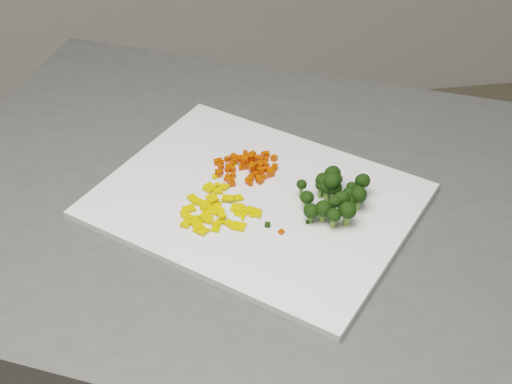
{
  "coord_description": "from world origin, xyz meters",
  "views": [
    {
      "loc": [
        0.18,
        -0.45,
        1.53
      ],
      "look_at": [
        0.29,
        0.3,
        0.92
      ],
      "focal_mm": 50.0,
      "sensor_mm": 36.0,
      "label": 1
    }
  ],
  "objects": [
    {
      "name": "pepper_chunk_16",
      "position": [
        0.22,
        0.29,
        0.91
      ],
      "size": [
        0.02,
        0.02,
        0.01
      ],
      "primitive_type": "cube",
      "rotation": [
        0.04,
        0.14,
        1.14
      ],
      "color": "#D5A40B",
      "rests_on": "pepper_pile"
    },
    {
      "name": "carrot_cube_51",
      "position": [
        0.28,
        0.33,
        0.91
      ],
      "size": [
        0.01,
        0.01,
        0.01
      ],
      "primitive_type": "cube",
      "rotation": [
        0.0,
        0.0,
        0.34
      ],
      "color": "#C62F02",
      "rests_on": "carrot_pile"
    },
    {
      "name": "pepper_chunk_7",
      "position": [
        0.28,
        0.26,
        0.91
      ],
      "size": [
        0.02,
        0.02,
        0.01
      ],
      "primitive_type": "cube",
      "rotation": [
        0.1,
        0.09,
        2.85
      ],
      "color": "#D5A40B",
      "rests_on": "pepper_pile"
    },
    {
      "name": "pepper_chunk_29",
      "position": [
        0.24,
        0.32,
        0.91
      ],
      "size": [
        0.01,
        0.01,
        0.01
      ],
      "primitive_type": "cube",
      "rotation": [
        0.04,
        0.15,
        3.07
      ],
      "color": "#D5A40B",
      "rests_on": "pepper_pile"
    },
    {
      "name": "carrot_cube_15",
      "position": [
        0.32,
        0.35,
        0.92
      ],
      "size": [
        0.01,
        0.01,
        0.01
      ],
      "primitive_type": "cube",
      "rotation": [
        0.0,
        0.0,
        1.75
      ],
      "color": "#C62F02",
      "rests_on": "carrot_pile"
    },
    {
      "name": "pepper_chunk_28",
      "position": [
        0.19,
        0.29,
        0.91
      ],
      "size": [
        0.02,
        0.02,
        0.01
      ],
      "primitive_type": "cube",
      "rotation": [
        0.01,
        -0.06,
        0.22
      ],
      "color": "#D5A40B",
      "rests_on": "pepper_pile"
    },
    {
      "name": "carrot_cube_23",
      "position": [
        0.27,
        0.39,
        0.92
      ],
      "size": [
        0.01,
        0.01,
        0.01
      ],
      "primitive_type": "cube",
      "rotation": [
        0.0,
        0.0,
        0.37
      ],
      "color": "#C62F02",
      "rests_on": "carrot_pile"
    },
    {
      "name": "carrot_cube_65",
      "position": [
        0.31,
        0.35,
        0.91
      ],
      "size": [
        0.01,
        0.01,
        0.01
      ],
      "primitive_type": "cube",
      "rotation": [
        0.0,
        0.0,
        2.23
      ],
      "color": "#C62F02",
      "rests_on": "carrot_pile"
    },
    {
      "name": "carrot_cube_4",
      "position": [
        0.29,
        0.38,
        0.92
      ],
      "size": [
        0.01,
        0.01,
        0.01
      ],
      "primitive_type": "cube",
      "rotation": [
        0.0,
        0.0,
        2.69
      ],
      "color": "#C62F02",
      "rests_on": "carrot_pile"
    },
    {
      "name": "carrot_cube_54",
      "position": [
        0.32,
        0.36,
        0.91
      ],
      "size": [
        0.01,
        0.01,
        0.01
      ],
      "primitive_type": "cube",
      "rotation": [
        0.0,
        0.0,
        1.66
      ],
      "color": "#C62F02",
      "rests_on": "carrot_pile"
    },
    {
      "name": "carrot_cube_3",
      "position": [
        0.29,
        0.34,
        0.91
      ],
      "size": [
        0.01,
        0.01,
        0.01
      ],
      "primitive_type": "cube",
      "rotation": [
        0.0,
        0.0,
        1.68
      ],
      "color": "#C62F02",
      "rests_on": "carrot_pile"
    },
    {
      "name": "carrot_cube_45",
      "position": [
        0.32,
        0.35,
        0.91
      ],
      "size": [
        0.01,
        0.01,
        0.01
      ],
      "primitive_type": "cube",
      "rotation": [
        0.0,
        0.0,
        1.62
      ],
      "color": "#C62F02",
      "rests_on": "carrot_pile"
    },
    {
      "name": "broccoli_floret_16",
      "position": [
        0.42,
        0.27,
        0.92
      ],
      "size": [
        0.02,
        0.02,
        0.02
      ],
      "primitive_type": null,
      "color": "black",
      "rests_on": "broccoli_pile"
    },
    {
      "name": "carrot_cube_50",
      "position": [
        0.31,
        0.37,
        0.91
      ],
      "size": [
        0.01,
        0.01,
        0.01
      ],
      "primitive_type": "cube",
      "rotation": [
        0.0,
        0.0,
        3.05
      ],
      "color": "#C62F02",
      "rests_on": "carrot_pile"
    },
    {
      "name": "broccoli_floret_11",
      "position": [
        0.42,
        0.27,
        0.92
      ],
      "size": [
        0.02,
        0.02,
        0.03
      ],
      "primitive_type": null,
      "color": "black",
      "rests_on": "broccoli_pile"
    },
    {
      "name": "carrot_cube_58",
      "position": [
        0.3,
        0.35,
        0.91
      ],
      "size": [
        0.01,
        0.01,
        0.01
      ],
      "primitive_type": "cube",
      "rotation": [
        0.0,
        0.0,
        0.93
      ],
      "color": "#C62F02",
      "rests_on": "carrot_pile"
    },
    {
      "name": "broccoli_floret_22",
      "position": [
        0.41,
        0.27,
        0.92
      ],
      "size": [
        0.03,
        0.03,
        0.02
      ],
      "primitive_type": null,
      "color": "black",
      "rests_on": "broccoli_pile"
    },
    {
      "name": "cutting_board",
      "position": [
        0.29,
        0.3,
        0.91
      ],
      "size": [
        0.52,
        0.51,
        0.01
      ],
      "primitive_type": "cube",
      "rotation": [
        0.0,
        0.0,
        -0.69
      ],
      "color": "white",
      "rests_on": "counter_block"
    },
    {
      "name": "carrot_cube_69",
      "position": [
        0.29,
        0.39,
        0.91
      ],
      "size": [
        0.01,
        0.01,
        0.01
      ],
      "primitive_type": "cube",
      "rotation": [
        0.0,
        0.0,
        0.22
      ],
      "color": "#C62F02",
      "rests_on": "carrot_pile"
    },
    {
      "name": "broccoli_floret_21",
      "position": [
        0.35,
        0.24,
        0.92
      ],
      "size": [
        0.03,
        0.03,
        0.03
      ],
      "primitive_type": null,
      "color": "black",
      "rests_on": "broccoli_pile"
    },
    {
      "name": "broccoli_floret_15",
      "position": [
        0.35,
        0.27,
        0.92
      ],
      "size": [
        0.03,
        0.03,
        0.03
      ],
      "primitive_type": null,
      "color": "black",
      "rests_on": "broccoli_pile"
    },
    {
      "name": "pepper_chunk_26",
      "position": [
        0.25,
        0.25,
        0.91
      ],
      "size": [
        0.02,
        0.02,
        0.01
      ],
      "primitive_type": "cube",
      "rotation": [
        0.15,
        0.14,
        0.73
      ],
      "color": "#D5A40B",
      "rests_on": "pepper_pile"
    },
    {
      "name": "pepper_chunk_6",
      "position": [
        0.23,
        0.25,
        0.91
      ],
      "size": [
        0.02,
        0.02,
        0.01
      ],
      "primitive_type": "cube",
      "rotation": [
        -0.14,
        0.14,
        0.64
      ],
      "color": "#D5A40B",
      "rests_on": "pepper_pile"
    },
    {
      "name": "stray_bit_4",
      "position": [
        0.31,
        0.22,
        0.91
      ],
      "size": [
        0.01,
        0.01,
        0.0
      ],
      "primitive_type": "cube",
      "rotation": [
        0.0,
        0.0,
        2.31
      ],
      "color": "#C62F02",
      "rests_on": "cutting_board"
    },
    {
      "name": "carrot_cube_66",
      "position": [
        0.25,
        0.38,
        0.91
      ],
      "size": [
        0.01,
        0.01,
        0.01
      ],
      "primitive_type": "cube",
      "rotation": [
        0.0,
        0.0,
        1.32
      ],
      "color": "#C62F02",
      "rests_on": "carrot_pile"
    },
    {
      "name": "pepper_chunk_27",
      "position": [
        0.25,
        0.33,
        0.91
      ],
      "size": [
        0.02,
        0.02,
        0.01
      ],
      "primitive_type": "cube",
      "rotation": [
        -0.08,
        0.03,
        0.8
      ],
      "color": "#D5A40B",
      "rests_on": "pepper_pile"
    },
    {
      "name": "carrot_cube_27",
      "position": [
        0.28,
        0.33,
        0.91
      ],
      "size": [
        0.01,
        0.01,
        0.01
      ],
      "primitive_type": "cube",
      "rotation": [
        0.0,
        0.0,
        0.48
      ],
      "color": "#C62F02",
      "rests_on": "carrot_pile"
    },
    {
      "name": "carrot_cube_48",
      "position": [
        0.3,
        0.37,
        0.91
      ],
      "size": [
        0.01,
        0.01,
        0.01
      ],
      "primitive_type": "cube",
      "rotation": [
        0.0,
        0.0,
        0.21
      ],
      "color": "#C62F02",
      "rests_on": "carrot_pile"
    },
    {
      "name": "carrot_cube_12",
      "position": [
        0.28,
        0.33,
        0.91
      ],
      "size": [
        0.01,
        0.01,
        0.01
      ],
      "primitive_type": "cube",
      "rotation": [
        0.0,
        0.0,
        1.56
      ],
      "color": "#C62F02",
      "rests_on": "carrot_pile"
    },
    {
      "name": "carrot_cube_36",
      "position": [
        0.3,
        0.36,
        0.91
      ],
      "size": [
        0.01,
        0.01,
        0.01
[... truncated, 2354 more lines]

